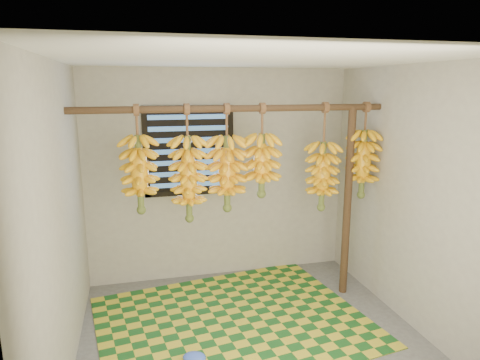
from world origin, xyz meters
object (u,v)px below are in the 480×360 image
object	(u,v)px
banana_bunch_e	(322,176)
plastic_bag	(194,358)
support_post	(347,204)
woven_mat	(233,321)
banana_bunch_b	(188,179)
banana_bunch_d	(262,165)
banana_bunch_f	(363,164)
banana_bunch_a	(139,174)
banana_bunch_c	(227,173)

from	to	relation	value
banana_bunch_e	plastic_bag	bearing A→B (deg)	-149.99
plastic_bag	banana_bunch_e	xyz separation A→B (m)	(1.46, 0.84, 1.26)
support_post	woven_mat	xyz separation A→B (m)	(-1.31, -0.31, -0.99)
banana_bunch_b	banana_bunch_d	size ratio (longest dim) A/B	1.22
banana_bunch_b	banana_bunch_f	xyz separation A→B (m)	(1.81, -0.00, 0.06)
woven_mat	banana_bunch_f	distance (m)	2.06
banana_bunch_d	banana_bunch_f	size ratio (longest dim) A/B	0.92
woven_mat	banana_bunch_a	xyz separation A→B (m)	(-0.80, 0.31, 1.42)
woven_mat	banana_bunch_d	size ratio (longest dim) A/B	2.71
plastic_bag	banana_bunch_a	size ratio (longest dim) A/B	0.19
banana_bunch_a	woven_mat	bearing A→B (deg)	-20.99
woven_mat	banana_bunch_c	distance (m)	1.42
support_post	banana_bunch_c	xyz separation A→B (m)	(-1.29, 0.00, 0.39)
banana_bunch_c	banana_bunch_a	bearing A→B (deg)	180.00
banana_bunch_d	banana_bunch_e	bearing A→B (deg)	0.00
woven_mat	banana_bunch_f	size ratio (longest dim) A/B	2.50
support_post	woven_mat	size ratio (longest dim) A/B	0.81
banana_bunch_e	banana_bunch_f	size ratio (longest dim) A/B	1.11
banana_bunch_a	banana_bunch_b	world-z (taller)	same
banana_bunch_b	banana_bunch_f	bearing A→B (deg)	-0.00
banana_bunch_d	banana_bunch_f	bearing A→B (deg)	0.00
support_post	banana_bunch_a	xyz separation A→B (m)	(-2.11, 0.00, 0.42)
plastic_bag	banana_bunch_f	size ratio (longest dim) A/B	0.20
banana_bunch_c	banana_bunch_d	xyz separation A→B (m)	(0.35, 0.00, 0.06)
banana_bunch_a	banana_bunch_f	bearing A→B (deg)	0.00
support_post	banana_bunch_e	xyz separation A→B (m)	(-0.30, 0.00, 0.31)
banana_bunch_a	banana_bunch_d	distance (m)	1.16
banana_bunch_b	support_post	bearing A→B (deg)	-0.00
plastic_bag	banana_bunch_b	distance (m)	1.56
banana_bunch_f	banana_bunch_a	bearing A→B (deg)	180.00
support_post	banana_bunch_c	distance (m)	1.35
plastic_bag	banana_bunch_e	bearing A→B (deg)	30.01
banana_bunch_a	banana_bunch_c	xyz separation A→B (m)	(0.82, 0.00, -0.03)
support_post	banana_bunch_f	size ratio (longest dim) A/B	2.03
banana_bunch_f	banana_bunch_b	bearing A→B (deg)	180.00
banana_bunch_b	banana_bunch_e	world-z (taller)	same
banana_bunch_b	plastic_bag	bearing A→B (deg)	-96.38
banana_bunch_e	banana_bunch_b	bearing A→B (deg)	180.00
woven_mat	banana_bunch_b	xyz separation A→B (m)	(-0.35, 0.31, 1.35)
banana_bunch_c	plastic_bag	bearing A→B (deg)	-118.92
support_post	banana_bunch_e	bearing A→B (deg)	180.00
support_post	banana_bunch_b	size ratio (longest dim) A/B	1.81
banana_bunch_d	woven_mat	bearing A→B (deg)	-140.06
plastic_bag	banana_bunch_b	xyz separation A→B (m)	(0.09, 0.84, 1.30)
banana_bunch_a	banana_bunch_f	world-z (taller)	same
plastic_bag	banana_bunch_f	xyz separation A→B (m)	(1.91, 0.84, 1.37)
plastic_bag	banana_bunch_c	bearing A→B (deg)	61.08
banana_bunch_c	banana_bunch_d	distance (m)	0.35
support_post	banana_bunch_f	bearing A→B (deg)	0.00
support_post	banana_bunch_d	bearing A→B (deg)	180.00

